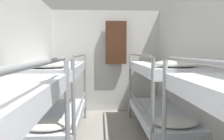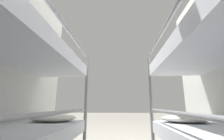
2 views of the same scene
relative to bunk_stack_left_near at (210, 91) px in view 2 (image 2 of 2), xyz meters
name	(u,v)px [view 2 (image 2 of 2)]	position (x,y,z in m)	size (l,w,h in m)	color
bunk_stack_left_near	(210,91)	(0.00, 0.00, 0.00)	(0.73, 1.76, 1.29)	gray
bunk_stack_right_near	(28,92)	(1.59, 0.00, 0.00)	(0.73, 1.76, 1.29)	gray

